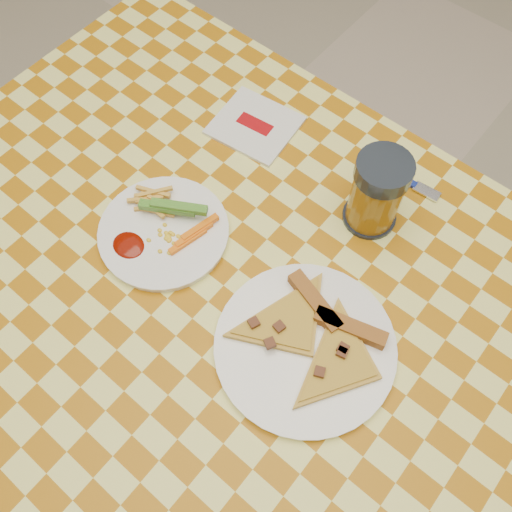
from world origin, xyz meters
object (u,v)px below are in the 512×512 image
Objects in this scene: drink_glass at (377,193)px; table at (250,323)px; plate_left at (164,233)px; plate_right at (305,347)px.

table is at bearing -101.67° from drink_glass.
table is at bearing -2.24° from plate_left.
drink_glass reaches higher than plate_right.
plate_right reaches higher than table.
plate_left is at bearing 178.35° from plate_right.
plate_left is 0.79× the size of plate_right.
plate_right is at bearing -0.64° from table.
plate_right is (0.29, -0.01, 0.00)m from plate_left.
drink_glass is (-0.06, 0.25, 0.06)m from plate_right.
plate_left is 1.45× the size of drink_glass.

